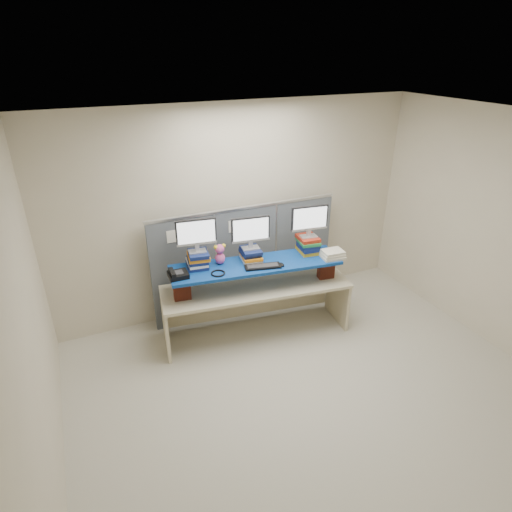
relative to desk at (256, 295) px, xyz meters
name	(u,v)px	position (x,y,z in m)	size (l,w,h in m)	color
room	(319,277)	(0.12, -1.19, 0.83)	(5.00, 4.00, 2.80)	beige
cubicle_partition	(246,260)	(0.12, 0.59, 0.20)	(2.60, 0.06, 1.53)	#4B5259
desk	(256,295)	(0.00, 0.00, 0.00)	(2.40, 0.99, 0.71)	beige
brick_pier_left	(182,289)	(-0.91, 0.08, 0.28)	(0.20, 0.11, 0.27)	maroon
brick_pier_right	(326,268)	(0.90, -0.18, 0.28)	(0.20, 0.11, 0.27)	maroon
blue_board	(256,265)	(0.00, 0.00, 0.43)	(2.07, 0.52, 0.04)	navy
book_stack_left	(198,259)	(-0.66, 0.22, 0.55)	(0.31, 0.34, 0.19)	#121E4F
book_stack_center	(251,254)	(-0.02, 0.12, 0.52)	(0.27, 0.33, 0.15)	white
book_stack_right	(308,244)	(0.73, 0.02, 0.56)	(0.28, 0.33, 0.21)	#B58718
monitor_left	(196,234)	(-0.66, 0.21, 0.87)	(0.47, 0.16, 0.41)	#B9B9BE
monitor_center	(251,231)	(-0.02, 0.12, 0.83)	(0.47, 0.16, 0.41)	#B9B9BE
monitor_right	(310,220)	(0.73, 0.02, 0.89)	(0.47, 0.16, 0.41)	#B9B9BE
keyboard	(263,266)	(0.03, -0.13, 0.46)	(0.45, 0.24, 0.03)	black
mouse	(282,264)	(0.26, -0.18, 0.47)	(0.05, 0.10, 0.03)	black
desk_phone	(177,274)	(-0.95, 0.06, 0.49)	(0.22, 0.20, 0.09)	black
headset	(218,273)	(-0.51, -0.06, 0.46)	(0.17, 0.17, 0.02)	black
plush_toy	(220,254)	(-0.40, 0.17, 0.58)	(0.15, 0.11, 0.25)	#DC539D
binder_stack	(333,254)	(0.93, -0.25, 0.50)	(0.29, 0.25, 0.10)	beige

